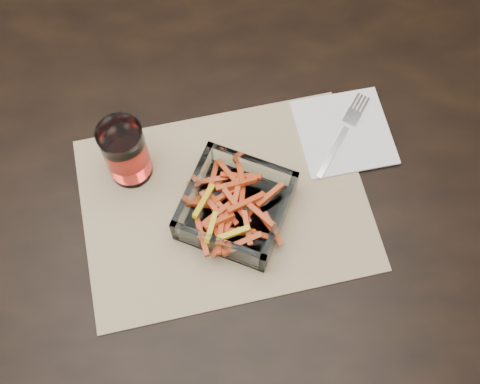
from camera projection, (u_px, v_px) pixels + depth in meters
name	position (u px, v px, depth m)	size (l,w,h in m)	color
dining_table	(179.00, 206.00, 1.06)	(1.60, 0.90, 0.75)	black
placemat	(225.00, 203.00, 0.96)	(0.45, 0.33, 0.00)	tan
glass_bowl	(236.00, 207.00, 0.93)	(0.20, 0.20, 0.06)	white
tumbler	(126.00, 153.00, 0.93)	(0.07, 0.07, 0.12)	white
napkin	(344.00, 132.00, 1.01)	(0.15, 0.15, 0.00)	white
fork	(344.00, 132.00, 1.01)	(0.11, 0.16, 0.00)	silver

